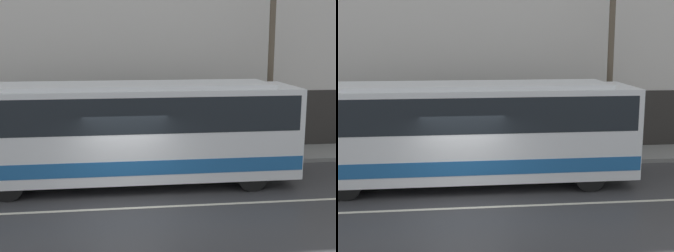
{
  "view_description": "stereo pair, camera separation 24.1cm",
  "coord_description": "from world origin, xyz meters",
  "views": [
    {
      "loc": [
        -0.44,
        -12.62,
        4.82
      ],
      "look_at": [
        1.43,
        2.22,
        1.92
      ],
      "focal_mm": 50.0,
      "sensor_mm": 36.0,
      "label": 1
    },
    {
      "loc": [
        -0.2,
        -12.65,
        4.82
      ],
      "look_at": [
        1.43,
        2.22,
        1.92
      ],
      "focal_mm": 50.0,
      "sensor_mm": 36.0,
      "label": 2
    }
  ],
  "objects": [
    {
      "name": "ground_plane",
      "position": [
        0.0,
        0.0,
        0.0
      ],
      "size": [
        60.0,
        60.0,
        0.0
      ],
      "primitive_type": "plane",
      "color": "#38383A"
    },
    {
      "name": "transit_bus",
      "position": [
        -0.17,
        2.22,
        1.88
      ],
      "size": [
        11.46,
        2.62,
        3.33
      ],
      "color": "white",
      "rests_on": "ground_plane"
    },
    {
      "name": "lane_stripe",
      "position": [
        0.0,
        0.0,
        0.0
      ],
      "size": [
        54.0,
        0.14,
        0.01
      ],
      "color": "beige",
      "rests_on": "ground_plane"
    },
    {
      "name": "utility_pole_near",
      "position": [
        5.63,
        4.5,
        3.83
      ],
      "size": [
        0.23,
        0.23,
        7.34
      ],
      "color": "brown",
      "rests_on": "sidewalk"
    },
    {
      "name": "building_facade",
      "position": [
        0.0,
        6.48,
        4.88
      ],
      "size": [
        60.0,
        0.35,
        10.12
      ],
      "color": "silver",
      "rests_on": "ground_plane"
    },
    {
      "name": "pedestrian_waiting",
      "position": [
        2.02,
        5.17,
        0.88
      ],
      "size": [
        0.36,
        0.36,
        1.57
      ],
      "color": "#333338",
      "rests_on": "sidewalk"
    },
    {
      "name": "sidewalk",
      "position": [
        0.0,
        5.17,
        0.08
      ],
      "size": [
        60.0,
        2.34,
        0.16
      ],
      "color": "gray",
      "rests_on": "ground_plane"
    }
  ]
}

